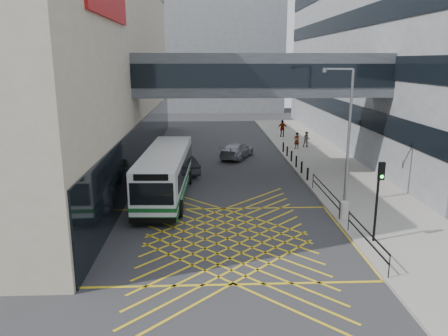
{
  "coord_description": "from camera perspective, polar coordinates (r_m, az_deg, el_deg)",
  "views": [
    {
      "loc": [
        -1.01,
        -19.92,
        8.52
      ],
      "look_at": [
        0.0,
        4.0,
        2.6
      ],
      "focal_mm": 35.0,
      "sensor_mm": 36.0,
      "label": 1
    }
  ],
  "objects": [
    {
      "name": "bus",
      "position": [
        27.81,
        -7.6,
        -0.58
      ],
      "size": [
        3.07,
        10.97,
        3.05
      ],
      "rotation": [
        0.0,
        0.0,
        -0.04
      ],
      "color": "silver",
      "rests_on": "ground"
    },
    {
      "name": "traffic_light",
      "position": [
        21.34,
        19.56,
        -2.77
      ],
      "size": [
        0.28,
        0.45,
        3.9
      ],
      "rotation": [
        0.0,
        0.0,
        0.03
      ],
      "color": "black",
      "rests_on": "pavement"
    },
    {
      "name": "pedestrian_a",
      "position": [
        42.99,
        9.47,
        3.57
      ],
      "size": [
        0.75,
        0.65,
        1.59
      ],
      "primitive_type": "imported",
      "rotation": [
        0.0,
        0.0,
        3.52
      ],
      "color": "gray",
      "rests_on": "pavement"
    },
    {
      "name": "pavement",
      "position": [
        37.3,
        13.22,
        0.44
      ],
      "size": [
        6.0,
        54.0,
        0.16
      ],
      "primitive_type": "cube",
      "color": "gray",
      "rests_on": "ground"
    },
    {
      "name": "kerb_railings",
      "position": [
        24.1,
        15.06,
        -5.1
      ],
      "size": [
        0.05,
        12.54,
        1.0
      ],
      "color": "black",
      "rests_on": "pavement"
    },
    {
      "name": "skybridge",
      "position": [
        32.19,
        4.85,
        12.03
      ],
      "size": [
        20.0,
        4.1,
        3.0
      ],
      "color": "#44494E",
      "rests_on": "ground"
    },
    {
      "name": "box_junction",
      "position": [
        21.69,
        0.45,
        -9.23
      ],
      "size": [
        12.0,
        9.0,
        0.01
      ],
      "color": "gold",
      "rests_on": "ground"
    },
    {
      "name": "bollards",
      "position": [
        36.54,
        9.11,
        1.21
      ],
      "size": [
        0.14,
        10.14,
        0.9
      ],
      "color": "black",
      "rests_on": "pavement"
    },
    {
      "name": "pedestrian_c",
      "position": [
        49.44,
        7.65,
        5.14
      ],
      "size": [
        1.16,
        0.64,
        1.88
      ],
      "primitive_type": "imported",
      "rotation": [
        0.0,
        0.0,
        3.05
      ],
      "color": "gray",
      "rests_on": "pavement"
    },
    {
      "name": "car_dark",
      "position": [
        33.71,
        -5.66,
        0.45
      ],
      "size": [
        3.53,
        4.95,
        1.44
      ],
      "primitive_type": "imported",
      "rotation": [
        0.0,
        0.0,
        3.56
      ],
      "color": "black",
      "rests_on": "ground"
    },
    {
      "name": "pedestrian_b",
      "position": [
        43.81,
        10.75,
        3.68
      ],
      "size": [
        0.79,
        0.5,
        1.55
      ],
      "primitive_type": "imported",
      "rotation": [
        0.0,
        0.0,
        -0.08
      ],
      "color": "gray",
      "rests_on": "pavement"
    },
    {
      "name": "building_far",
      "position": [
        79.93,
        -3.22,
        14.22
      ],
      "size": [
        28.0,
        16.0,
        18.0
      ],
      "primitive_type": "cube",
      "color": "gray",
      "rests_on": "ground"
    },
    {
      "name": "car_white",
      "position": [
        26.49,
        -9.9,
        -3.55
      ],
      "size": [
        2.31,
        4.45,
        1.35
      ],
      "primitive_type": "imported",
      "rotation": [
        0.0,
        0.0,
        3.0
      ],
      "color": "silver",
      "rests_on": "ground"
    },
    {
      "name": "litter_bin",
      "position": [
        24.65,
        15.34,
        -5.32
      ],
      "size": [
        0.53,
        0.53,
        0.92
      ],
      "primitive_type": "cylinder",
      "color": "#ADA89E",
      "rests_on": "pavement"
    },
    {
      "name": "car_silver",
      "position": [
        39.05,
        1.7,
        2.38
      ],
      "size": [
        3.72,
        5.08,
        1.46
      ],
      "primitive_type": "imported",
      "rotation": [
        0.0,
        0.0,
        2.72
      ],
      "color": "gray",
      "rests_on": "ground"
    },
    {
      "name": "street_lamp",
      "position": [
        26.4,
        15.66,
        5.02
      ],
      "size": [
        1.76,
        0.83,
        7.94
      ],
      "rotation": [
        0.0,
        0.0,
        -0.36
      ],
      "color": "slate",
      "rests_on": "pavement"
    },
    {
      "name": "ground",
      "position": [
        21.69,
        0.45,
        -9.24
      ],
      "size": [
        120.0,
        120.0,
        0.0
      ],
      "primitive_type": "plane",
      "color": "#333335"
    }
  ]
}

